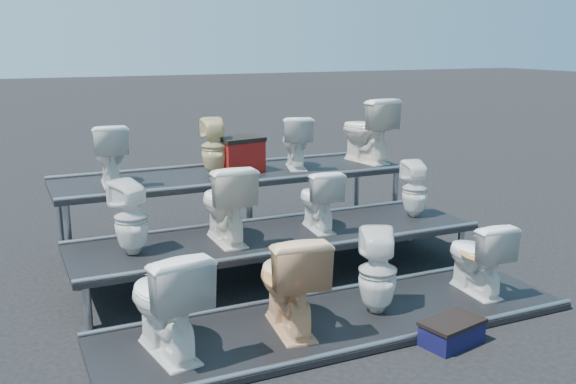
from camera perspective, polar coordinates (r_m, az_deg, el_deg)
name	(u,v)px	position (r m, az deg, el deg)	size (l,w,h in m)	color
ground	(278,276)	(6.78, -0.87, -7.49)	(80.00, 80.00, 0.00)	black
tier_front	(338,322)	(5.69, 4.49, -11.43)	(4.20, 1.20, 0.06)	black
tier_mid	(278,255)	(6.70, -0.87, -5.66)	(4.20, 1.20, 0.46)	black
tier_back	(235,208)	(7.80, -4.71, -1.42)	(4.20, 1.20, 0.86)	black
toilet_0	(166,301)	(5.01, -10.82, -9.49)	(0.48, 0.84, 0.85)	silver
toilet_1	(289,281)	(5.31, 0.10, -7.88)	(0.48, 0.83, 0.85)	#E2AD7C
toilet_2	(378,271)	(5.72, 7.98, -6.98)	(0.34, 0.35, 0.75)	silver
toilet_3	(477,256)	(6.36, 16.44, -5.48)	(0.40, 0.70, 0.72)	silver
toilet_4	(131,218)	(6.11, -13.77, -2.22)	(0.32, 0.32, 0.70)	silver
toilet_5	(225,203)	(6.32, -5.60, -0.97)	(0.44, 0.77, 0.79)	silver
toilet_6	(318,199)	(6.73, 2.70, -0.64)	(0.36, 0.64, 0.65)	silver
toilet_7	(415,189)	(7.36, 11.22, 0.27)	(0.29, 0.29, 0.64)	silver
toilet_8	(110,154)	(7.29, -15.56, 3.27)	(0.38, 0.66, 0.67)	silver
toilet_9	(214,147)	(7.56, -6.58, 4.02)	(0.30, 0.31, 0.67)	#D4C28A
toilet_10	(296,142)	(7.94, 0.68, 4.48)	(0.37, 0.64, 0.65)	silver
toilet_11	(366,130)	(8.41, 6.98, 5.50)	(0.47, 0.82, 0.84)	silver
red_crate	(238,157)	(7.75, -4.43, 3.16)	(0.52, 0.41, 0.37)	maroon
step_stool	(452,334)	(5.49, 14.35, -12.11)	(0.49, 0.29, 0.18)	#0E0E34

